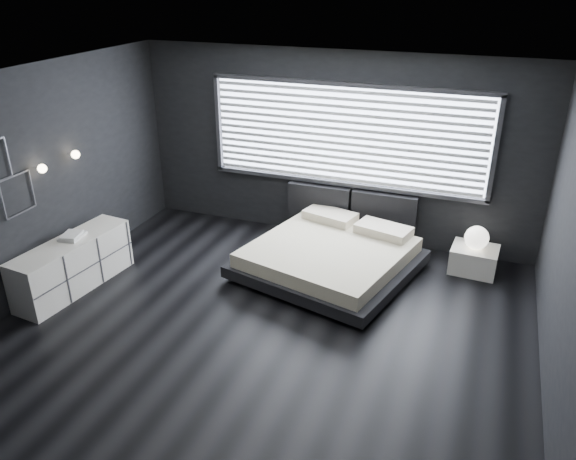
% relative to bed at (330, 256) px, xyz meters
% --- Properties ---
extents(room, '(6.04, 6.00, 2.80)m').
position_rel_bed_xyz_m(room, '(-0.35, -1.56, 1.15)').
color(room, black).
rests_on(room, ground).
extents(window, '(4.14, 0.09, 1.52)m').
position_rel_bed_xyz_m(window, '(-0.15, 1.13, 1.36)').
color(window, white).
rests_on(window, ground).
extents(headboard, '(1.96, 0.16, 0.52)m').
position_rel_bed_xyz_m(headboard, '(-0.01, 1.08, 0.32)').
color(headboard, black).
rests_on(headboard, ground).
extents(sconce_near, '(0.18, 0.11, 0.11)m').
position_rel_bed_xyz_m(sconce_near, '(-3.23, -1.51, 1.35)').
color(sconce_near, silver).
rests_on(sconce_near, ground).
extents(sconce_far, '(0.18, 0.11, 0.11)m').
position_rel_bed_xyz_m(sconce_far, '(-3.23, -0.91, 1.35)').
color(sconce_far, silver).
rests_on(sconce_far, ground).
extents(wall_art_lower, '(0.01, 0.48, 0.48)m').
position_rel_bed_xyz_m(wall_art_lower, '(-3.32, -1.86, 1.13)').
color(wall_art_lower, '#47474C').
rests_on(wall_art_lower, ground).
extents(bed, '(2.54, 2.47, 0.55)m').
position_rel_bed_xyz_m(bed, '(0.00, 0.00, 0.00)').
color(bed, black).
rests_on(bed, ground).
extents(nightstand, '(0.64, 0.55, 0.35)m').
position_rel_bed_xyz_m(nightstand, '(1.83, 0.73, -0.08)').
color(nightstand, white).
rests_on(nightstand, ground).
extents(orb_lamp, '(0.32, 0.32, 0.32)m').
position_rel_bed_xyz_m(orb_lamp, '(1.83, 0.71, 0.26)').
color(orb_lamp, white).
rests_on(orb_lamp, nightstand).
extents(dresser, '(0.65, 1.72, 0.67)m').
position_rel_bed_xyz_m(dresser, '(-2.99, -1.54, 0.08)').
color(dresser, white).
rests_on(dresser, ground).
extents(book_stack, '(0.29, 0.36, 0.07)m').
position_rel_bed_xyz_m(book_stack, '(-3.02, -1.45, 0.45)').
color(book_stack, silver).
rests_on(book_stack, dresser).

